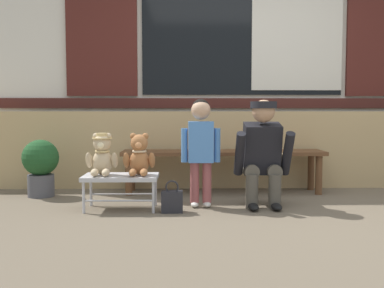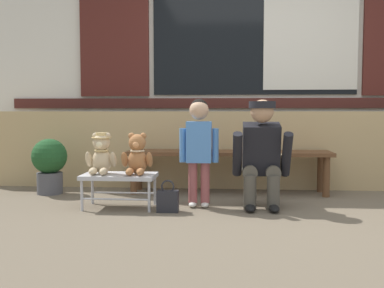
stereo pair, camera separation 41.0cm
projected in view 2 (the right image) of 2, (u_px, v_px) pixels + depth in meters
The scene contains 11 objects.
ground_plane at pixel (265, 217), 3.59m from camera, with size 60.00×60.00×0.00m, color brown.
brick_low_wall at pixel (255, 150), 4.97m from camera, with size 6.30×0.25×0.85m, color tan.
shop_facade at pixel (254, 27), 5.38m from camera, with size 6.43×0.26×3.72m.
wooden_bench_long at pixel (228, 157), 4.64m from camera, with size 2.10×0.40×0.44m.
small_display_bench at pixel (119, 178), 3.92m from camera, with size 0.64×0.36×0.30m.
teddy_bear_with_hat at pixel (101, 154), 3.92m from camera, with size 0.28×0.27×0.36m.
teddy_bear_plain at pixel (137, 156), 3.90m from camera, with size 0.28×0.26×0.36m.
child_standing at pixel (199, 141), 3.94m from camera, with size 0.35×0.18×0.96m.
adult_crouching at pixel (262, 154), 3.91m from camera, with size 0.50×0.49×0.95m.
handbag_on_ground at pixel (168, 201), 3.78m from camera, with size 0.18×0.11×0.27m.
potted_plant at pixel (49, 163), 4.60m from camera, with size 0.36×0.36×0.57m.
Camera 2 is at (-0.30, -3.57, 0.84)m, focal length 41.84 mm.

